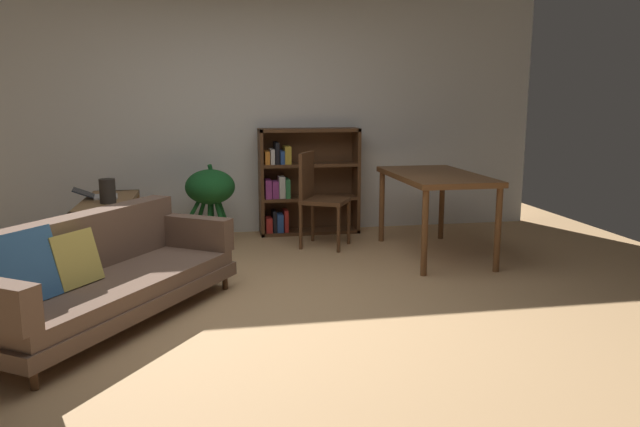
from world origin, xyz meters
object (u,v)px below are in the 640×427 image
object	(u,v)px
dining_table	(435,182)
bookshelf	(302,182)
desk_speaker	(107,191)
open_laptop	(98,195)
fabric_couch	(95,274)
dining_chair_near	(318,194)
media_console	(109,229)
potted_floor_plant	(211,197)

from	to	relation	value
dining_table	bookshelf	world-z (taller)	bookshelf
dining_table	desk_speaker	bearing A→B (deg)	174.41
dining_table	open_laptop	bearing A→B (deg)	168.61
fabric_couch	dining_table	world-z (taller)	dining_table
fabric_couch	dining_chair_near	size ratio (longest dim) A/B	2.18
fabric_couch	dining_chair_near	xyz separation A→B (m)	(1.85, 1.85, 0.20)
desk_speaker	dining_chair_near	world-z (taller)	dining_chair_near
open_laptop	dining_table	xyz separation A→B (m)	(3.16, -0.64, 0.13)
media_console	desk_speaker	bearing A→B (deg)	-79.09
dining_chair_near	open_laptop	bearing A→B (deg)	178.01
desk_speaker	dining_table	xyz separation A→B (m)	(3.02, -0.30, 0.04)
fabric_couch	desk_speaker	xyz separation A→B (m)	(-0.13, 1.58, 0.33)
dining_chair_near	bookshelf	size ratio (longest dim) A/B	0.82
fabric_couch	open_laptop	size ratio (longest dim) A/B	4.80
fabric_couch	dining_table	xyz separation A→B (m)	(2.88, 1.28, 0.37)
fabric_couch	dining_chair_near	world-z (taller)	dining_chair_near
fabric_couch	desk_speaker	size ratio (longest dim) A/B	9.36
dining_chair_near	bookshelf	bearing A→B (deg)	94.77
desk_speaker	potted_floor_plant	xyz separation A→B (m)	(0.92, 0.49, -0.16)
fabric_couch	dining_table	size ratio (longest dim) A/B	1.50
desk_speaker	bookshelf	distance (m)	2.15
media_console	potted_floor_plant	distance (m)	1.02
bookshelf	desk_speaker	bearing A→B (deg)	-154.11
desk_speaker	bookshelf	xyz separation A→B (m)	(1.93, 0.94, -0.09)
dining_table	bookshelf	distance (m)	1.65
open_laptop	bookshelf	world-z (taller)	bookshelf
dining_table	fabric_couch	bearing A→B (deg)	-155.99
fabric_couch	potted_floor_plant	bearing A→B (deg)	69.24
potted_floor_plant	dining_table	xyz separation A→B (m)	(2.10, -0.78, 0.21)
desk_speaker	media_console	bearing A→B (deg)	100.91
open_laptop	dining_chair_near	distance (m)	2.13
media_console	open_laptop	world-z (taller)	open_laptop
fabric_couch	media_console	size ratio (longest dim) A/B	1.68
bookshelf	media_console	bearing A→B (deg)	-159.28
media_console	desk_speaker	world-z (taller)	desk_speaker
dining_chair_near	desk_speaker	bearing A→B (deg)	-172.33
open_laptop	dining_table	distance (m)	3.23
open_laptop	bookshelf	distance (m)	2.16
dining_chair_near	potted_floor_plant	bearing A→B (deg)	168.36
potted_floor_plant	dining_table	world-z (taller)	potted_floor_plant
fabric_couch	open_laptop	xyz separation A→B (m)	(-0.28, 1.92, 0.24)
media_console	dining_chair_near	world-z (taller)	dining_chair_near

